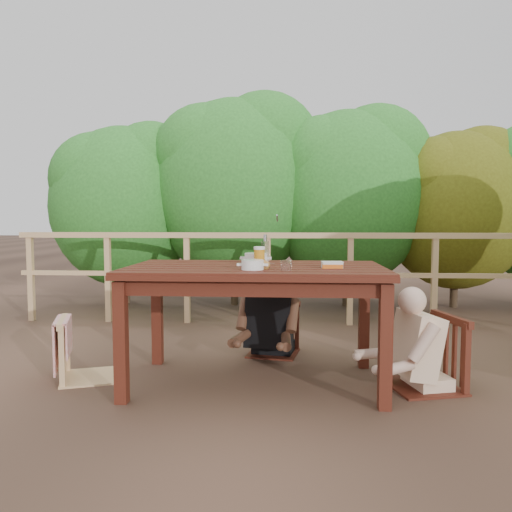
# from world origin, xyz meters

# --- Properties ---
(ground) EXTENTS (60.00, 60.00, 0.00)m
(ground) POSITION_xyz_m (0.00, 0.00, 0.00)
(ground) COLOR brown
(ground) RESTS_ON ground
(table) EXTENTS (1.77, 0.99, 0.82)m
(table) POSITION_xyz_m (0.00, 0.00, 0.41)
(table) COLOR #3E160E
(table) RESTS_ON ground
(chair_left) EXTENTS (0.54, 0.54, 0.85)m
(chair_left) POSITION_xyz_m (-1.21, 0.04, 0.42)
(chair_left) COLOR tan
(chair_left) RESTS_ON ground
(chair_far) EXTENTS (0.47, 0.47, 0.82)m
(chair_far) POSITION_xyz_m (0.10, 0.77, 0.41)
(chair_far) COLOR #3E160E
(chair_far) RESTS_ON ground
(chair_right) EXTENTS (0.57, 0.57, 0.94)m
(chair_right) POSITION_xyz_m (1.16, -0.01, 0.47)
(chair_right) COLOR #3E160E
(chair_right) RESTS_ON ground
(woman) EXTENTS (0.58, 0.68, 1.21)m
(woman) POSITION_xyz_m (0.10, 0.79, 0.60)
(woman) COLOR black
(woman) RESTS_ON ground
(diner_right) EXTENTS (0.67, 0.59, 1.16)m
(diner_right) POSITION_xyz_m (1.19, -0.01, 0.58)
(diner_right) COLOR beige
(diner_right) RESTS_ON ground
(railing) EXTENTS (5.60, 0.10, 1.01)m
(railing) POSITION_xyz_m (0.00, 2.00, 0.51)
(railing) COLOR tan
(railing) RESTS_ON ground
(hedge_row) EXTENTS (6.60, 1.60, 3.80)m
(hedge_row) POSITION_xyz_m (0.40, 3.20, 1.90)
(hedge_row) COLOR #286822
(hedge_row) RESTS_ON ground
(soup_near) EXTENTS (0.24, 0.24, 0.08)m
(soup_near) POSITION_xyz_m (-0.00, -0.25, 0.86)
(soup_near) COLOR silver
(soup_near) RESTS_ON table
(soup_far) EXTENTS (0.28, 0.28, 0.09)m
(soup_far) POSITION_xyz_m (-0.01, 0.20, 0.86)
(soup_far) COLOR silver
(soup_far) RESTS_ON table
(bread_roll) EXTENTS (0.14, 0.10, 0.08)m
(bread_roll) POSITION_xyz_m (0.04, -0.19, 0.86)
(bread_roll) COLOR #B18234
(bread_roll) RESTS_ON table
(beer_glass) EXTENTS (0.08, 0.08, 0.15)m
(beer_glass) POSITION_xyz_m (0.03, 0.01, 0.89)
(beer_glass) COLOR orange
(beer_glass) RESTS_ON table
(bottle) EXTENTS (0.06, 0.06, 0.23)m
(bottle) POSITION_xyz_m (0.06, 0.11, 0.93)
(bottle) COLOR white
(bottle) RESTS_ON table
(tumbler) EXTENTS (0.07, 0.07, 0.08)m
(tumbler) POSITION_xyz_m (0.21, -0.30, 0.86)
(tumbler) COLOR silver
(tumbler) RESTS_ON table
(butter_tub) EXTENTS (0.15, 0.11, 0.06)m
(butter_tub) POSITION_xyz_m (0.52, -0.10, 0.85)
(butter_tub) COLOR white
(butter_tub) RESTS_ON table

